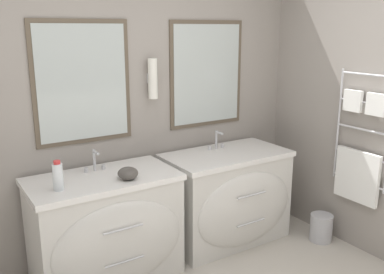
# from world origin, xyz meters

# --- Properties ---
(wall_back) EXTENTS (4.99, 0.16, 2.60)m
(wall_back) POSITION_xyz_m (0.01, 1.73, 1.31)
(wall_back) COLOR gray
(wall_back) RESTS_ON ground_plane
(wall_right) EXTENTS (0.13, 3.55, 2.60)m
(wall_right) POSITION_xyz_m (1.73, 0.76, 1.29)
(wall_right) COLOR gray
(wall_right) RESTS_ON ground_plane
(vanity_left) EXTENTS (1.11, 0.67, 0.83)m
(vanity_left) POSITION_xyz_m (-0.35, 1.33, 0.42)
(vanity_left) COLOR silver
(vanity_left) RESTS_ON ground_plane
(vanity_right) EXTENTS (1.11, 0.67, 0.83)m
(vanity_right) POSITION_xyz_m (0.81, 1.33, 0.42)
(vanity_right) COLOR silver
(vanity_right) RESTS_ON ground_plane
(faucet_left) EXTENTS (0.17, 0.11, 0.17)m
(faucet_left) POSITION_xyz_m (-0.35, 1.52, 0.91)
(faucet_left) COLOR silver
(faucet_left) RESTS_ON vanity_left
(faucet_right) EXTENTS (0.17, 0.11, 0.17)m
(faucet_right) POSITION_xyz_m (0.81, 1.52, 0.91)
(faucet_right) COLOR silver
(faucet_right) RESTS_ON vanity_right
(toiletry_bottle) EXTENTS (0.07, 0.07, 0.21)m
(toiletry_bottle) POSITION_xyz_m (-0.70, 1.27, 0.93)
(toiletry_bottle) COLOR silver
(toiletry_bottle) RESTS_ON vanity_left
(amenity_bowl) EXTENTS (0.15, 0.15, 0.09)m
(amenity_bowl) POSITION_xyz_m (-0.21, 1.21, 0.87)
(amenity_bowl) COLOR #4C4742
(amenity_bowl) RESTS_ON vanity_left
(waste_bin) EXTENTS (0.21, 0.21, 0.25)m
(waste_bin) POSITION_xyz_m (1.53, 0.85, 0.13)
(waste_bin) COLOR #B7B7BC
(waste_bin) RESTS_ON ground_plane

